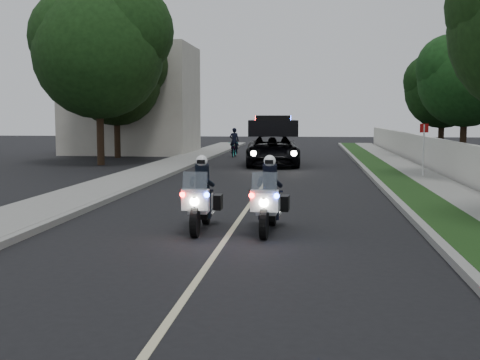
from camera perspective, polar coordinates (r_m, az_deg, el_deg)
The scene contains 19 objects.
ground at distance 13.58m, azimuth -0.61°, elevation -4.48°, with size 120.00×120.00×0.00m, color black.
curb_right at distance 23.49m, azimuth 12.50°, elevation 0.01°, with size 0.20×60.00×0.15m, color gray.
grass_verge at distance 23.57m, azimuth 14.19°, elevation -0.01°, with size 1.20×60.00×0.16m, color #193814.
sidewalk_right at distance 23.78m, azimuth 17.29°, elevation -0.05°, with size 1.40×60.00×0.16m, color gray.
property_wall at distance 23.93m, azimuth 19.70°, elevation 1.53°, with size 0.22×60.00×1.50m, color beige.
curb_left at distance 24.07m, azimuth -7.31°, elevation 0.24°, with size 0.20×60.00×0.15m, color gray.
sidewalk_left at distance 24.36m, azimuth -9.82°, elevation 0.28°, with size 2.00×60.00×0.16m, color gray.
building_far at distance 40.96m, azimuth -10.03°, elevation 7.35°, with size 8.00×6.00×7.00m, color #A8A396.
lane_marking at distance 23.44m, azimuth 2.47°, elevation -0.05°, with size 0.12×50.00×0.01m, color #BFB78C.
police_moto_left at distance 13.35m, azimuth -3.63°, elevation -4.67°, with size 0.67×1.92×1.63m, color silver, non-canonical shape.
police_moto_right at distance 13.15m, azimuth 2.68°, elevation -4.84°, with size 0.68×1.93×1.64m, color silver, non-canonical shape.
police_suv at distance 30.45m, azimuth 3.03°, elevation 1.34°, with size 2.54×5.49×2.67m, color black.
bicycle at distance 36.98m, azimuth -0.54°, elevation 2.17°, with size 0.59×1.70×0.89m, color black.
cyclist at distance 36.98m, azimuth -0.54°, elevation 2.17°, with size 0.56×0.37×1.55m, color black.
sign_post at distance 24.75m, azimuth 16.64°, elevation 0.02°, with size 0.35×0.35×2.24m, color red, non-canonical shape.
tree_right_d at distance 35.91m, azimuth 19.99°, elevation 1.69°, with size 5.14×5.14×8.57m, color #174115, non-canonical shape.
tree_right_e at distance 40.67m, azimuth 18.15°, elevation 2.22°, with size 4.70×4.70×7.83m, color black, non-canonical shape.
tree_left_near at distance 31.52m, azimuth -12.80°, elevation 1.36°, with size 6.44×6.44×10.73m, color #163612, non-canonical shape.
tree_left_far at distance 37.01m, azimuth -11.31°, elevation 2.06°, with size 5.24×5.24×8.74m, color black, non-canonical shape.
Camera 1 is at (1.68, -13.25, 2.47)m, focal length 45.83 mm.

